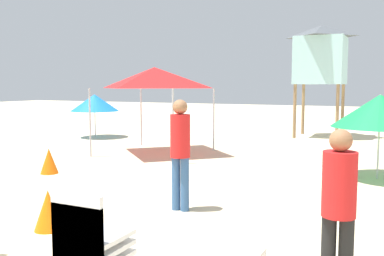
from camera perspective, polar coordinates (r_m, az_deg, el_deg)
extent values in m
plane|color=beige|center=(5.96, -22.76, -14.66)|extent=(80.00, 80.00, 0.00)
cube|color=white|center=(3.60, -14.81, -15.61)|extent=(0.48, 0.04, 0.40)
cube|color=white|center=(3.57, -14.85, -14.27)|extent=(0.48, 0.04, 0.40)
cube|color=white|center=(3.76, -12.55, -14.92)|extent=(0.48, 0.48, 0.04)
cube|color=white|center=(3.54, -14.88, -12.89)|extent=(0.48, 0.04, 0.40)
cube|color=white|center=(3.73, -12.58, -13.63)|extent=(0.48, 0.48, 0.04)
cube|color=white|center=(3.51, -14.92, -11.50)|extent=(0.48, 0.04, 0.40)
cylinder|color=#33598C|center=(7.09, -2.12, -7.29)|extent=(0.14, 0.14, 0.87)
cylinder|color=#33598C|center=(7.02, -0.96, -7.42)|extent=(0.14, 0.14, 0.87)
cylinder|color=red|center=(6.92, -1.56, -1.05)|extent=(0.32, 0.32, 0.69)
sphere|color=#9E6B47|center=(6.89, -1.57, 2.78)|extent=(0.24, 0.24, 0.24)
cylinder|color=black|center=(4.55, 17.48, -15.63)|extent=(0.14, 0.14, 0.78)
cylinder|color=red|center=(4.34, 18.81, -7.01)|extent=(0.32, 0.32, 0.62)
sphere|color=#9E6B47|center=(4.27, 18.99, -1.54)|extent=(0.21, 0.21, 0.21)
cylinder|color=#B2B2B7|center=(12.56, -13.26, 0.69)|extent=(0.05, 0.05, 1.94)
cylinder|color=#B2B2B7|center=(11.08, -2.52, 0.19)|extent=(0.05, 0.05, 1.94)
cylinder|color=#B2B2B7|center=(14.71, -6.72, 1.51)|extent=(0.05, 0.05, 1.94)
cylinder|color=#B2B2B7|center=(13.47, 2.87, 1.16)|extent=(0.05, 0.05, 1.94)
pyramid|color=red|center=(12.85, -4.96, 6.62)|extent=(2.66, 2.66, 0.61)
cylinder|color=olive|center=(17.02, 13.35, 2.15)|extent=(0.12, 0.12, 2.06)
cylinder|color=olive|center=(16.75, 18.57, 1.96)|extent=(0.12, 0.12, 2.06)
cylinder|color=olive|center=(18.54, 14.40, 2.40)|extent=(0.12, 0.12, 2.06)
cylinder|color=olive|center=(18.29, 19.20, 2.23)|extent=(0.12, 0.12, 2.06)
cube|color=#A6DBDB|center=(17.63, 16.55, 8.47)|extent=(1.80, 1.80, 1.80)
pyramid|color=#4C5156|center=(17.72, 16.66, 12.10)|extent=(1.98, 1.98, 0.45)
cylinder|color=beige|center=(10.15, 23.36, -1.08)|extent=(0.04, 0.04, 1.83)
cone|color=#19994C|center=(10.11, 23.48, 2.09)|extent=(2.02, 2.02, 0.71)
cylinder|color=beige|center=(17.24, -12.64, 1.57)|extent=(0.04, 0.04, 1.68)
cone|color=blue|center=(17.22, -12.68, 3.27)|extent=(1.86, 1.86, 0.65)
cone|color=orange|center=(6.48, -18.38, -10.20)|extent=(0.40, 0.40, 0.57)
cone|color=orange|center=(10.50, -18.28, -4.14)|extent=(0.41, 0.41, 0.58)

